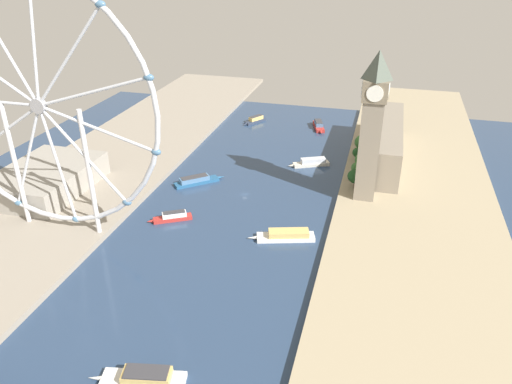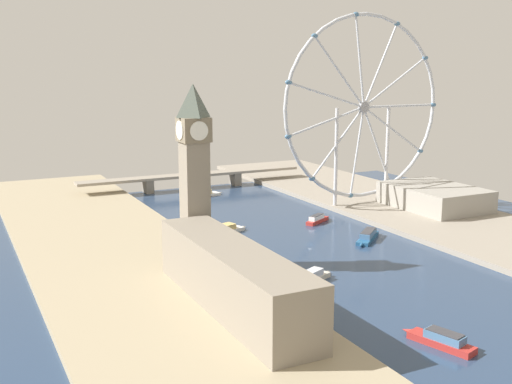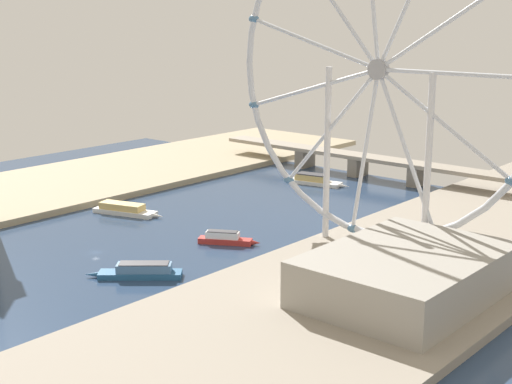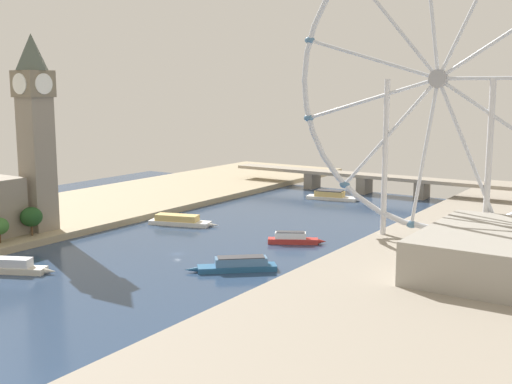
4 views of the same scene
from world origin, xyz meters
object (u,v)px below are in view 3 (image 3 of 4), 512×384
Objects in this scene: riverside_hall at (407,274)px; river_bridge at (358,159)px; tour_boat_5 at (226,239)px; tour_boat_2 at (141,271)px; tour_boat_1 at (314,180)px; tour_boat_0 at (125,209)px; ferris_wheel at (378,71)px.

river_bridge is at bearing 127.71° from riverside_hall.
river_bridge is at bearing 72.20° from tour_boat_5.
riverside_hall is 2.81× the size of tour_boat_5.
tour_boat_1 is at bearing -116.45° from tour_boat_2.
river_bridge is at bearing 58.86° from tour_boat_0.
riverside_hall is at bearing -21.48° from tour_boat_0.
riverside_hall is 0.35× the size of river_bridge.
tour_boat_1 is 1.25× the size of tour_boat_2.
river_bridge is 33.97m from tour_boat_1.
tour_boat_0 is at bearing -104.24° from river_bridge.
tour_boat_1 is at bearing -100.64° from river_bridge.
tour_boat_1 is 1.51× the size of tour_boat_5.
tour_boat_1 is (-6.14, -32.68, -6.94)m from river_bridge.
tour_boat_5 is at bearing -153.45° from ferris_wheel.
riverside_hall is at bearing -52.29° from river_bridge.
ferris_wheel reaches higher than tour_boat_0.
tour_boat_5 is at bearing 173.54° from riverside_hall.
tour_boat_0 is at bearing 175.43° from riverside_hall.
ferris_wheel is 107.79m from tour_boat_2.
riverside_hall is at bearing 163.37° from tour_boat_2.
riverside_hall is 1.86× the size of tour_boat_0.
tour_boat_5 is (-84.80, 9.60, -8.12)m from riverside_hall.
ferris_wheel is at bearing -54.66° from river_bridge.
tour_boat_2 is at bearing -52.45° from tour_boat_0.
ferris_wheel is at bearing -5.59° from tour_boat_0.
tour_boat_0 is 64.25m from tour_boat_5.
tour_boat_2 is (68.15, -48.69, 0.05)m from tour_boat_0.
riverside_hall reaches higher than tour_boat_0.
tour_boat_1 is at bearing 78.81° from tour_boat_5.
tour_boat_2 is at bearing -155.54° from riverside_hall.
river_bridge is 5.24× the size of tour_boat_1.
tour_boat_2 is 1.21× the size of tour_boat_5.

